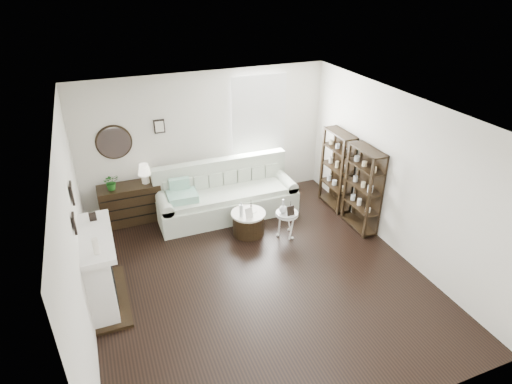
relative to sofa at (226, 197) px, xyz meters
name	(u,v)px	position (x,y,z in m)	size (l,w,h in m)	color
room	(242,124)	(0.58, 0.62, 1.25)	(5.50, 5.50, 5.50)	black
fireplace	(100,272)	(-2.47, -1.78, 0.19)	(0.50, 1.40, 1.84)	white
shelf_unit_far	(337,170)	(2.18, -0.53, 0.45)	(0.30, 0.80, 1.60)	black
shelf_unit_near	(363,189)	(2.18, -1.43, 0.45)	(0.30, 0.80, 1.60)	black
sofa	(226,197)	(0.00, 0.00, 0.00)	(2.72, 0.94, 1.05)	#ADB6A2
quilt	(182,196)	(-0.89, -0.14, 0.26)	(0.55, 0.45, 0.14)	#238254
suitcase	(272,192)	(1.05, 0.09, -0.13)	(0.65, 0.22, 0.43)	brown
dresser	(131,203)	(-1.79, 0.39, 0.03)	(1.14, 0.49, 0.76)	black
table_lamp	(145,174)	(-1.46, 0.39, 0.60)	(0.24, 0.24, 0.38)	beige
potted_plant	(111,182)	(-2.08, 0.34, 0.56)	(0.28, 0.24, 0.31)	#1D5A19
drum_table	(248,223)	(0.15, -0.87, -0.13)	(0.63, 0.63, 0.44)	black
pedestal_table	(287,214)	(0.77, -1.20, 0.10)	(0.41, 0.41, 0.50)	silver
eiffel_drum	(251,206)	(0.22, -0.83, 0.20)	(0.12, 0.12, 0.21)	black
bottle_drum	(241,209)	(-0.01, -0.94, 0.24)	(0.07, 0.07, 0.29)	silver
card_frame_drum	(249,213)	(0.10, -1.03, 0.19)	(0.14, 0.01, 0.19)	silver
eiffel_ped	(291,207)	(0.85, -1.18, 0.23)	(0.10, 0.10, 0.17)	black
flask_ped	(283,206)	(0.70, -1.19, 0.28)	(0.14, 0.14, 0.27)	silver
card_frame_ped	(291,211)	(0.79, -1.31, 0.24)	(0.13, 0.01, 0.18)	black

